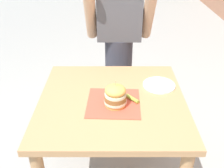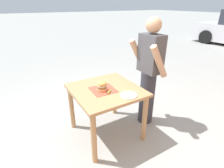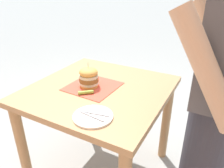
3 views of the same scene
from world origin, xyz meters
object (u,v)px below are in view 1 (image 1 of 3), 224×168
pickle_spear (132,99)px  side_plate_with_forks (159,85)px  sandwich (115,95)px  diner_across_table (119,40)px  patio_table (112,116)px

pickle_spear → side_plate_with_forks: bearing=42.9°
sandwich → side_plate_with_forks: 0.39m
sandwich → diner_across_table: (0.04, 0.79, 0.05)m
patio_table → pickle_spear: bearing=-9.9°
patio_table → sandwich: bearing=-74.0°
patio_table → sandwich: (0.02, -0.07, 0.21)m
patio_table → sandwich: sandwich is taller
diner_across_table → side_plate_with_forks: bearing=-65.0°
pickle_spear → diner_across_table: (-0.07, 0.75, 0.10)m
sandwich → side_plate_with_forks: bearing=37.1°
sandwich → patio_table: bearing=106.0°
sandwich → diner_across_table: size_ratio=0.10×
sandwich → pickle_spear: size_ratio=1.74×
sandwich → pickle_spear: (0.11, 0.05, -0.06)m
side_plate_with_forks → diner_across_table: bearing=115.0°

